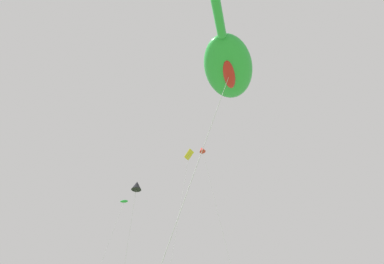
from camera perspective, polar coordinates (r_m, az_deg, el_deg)
name	(u,v)px	position (r m, az deg, el deg)	size (l,w,h in m)	color
big_show_kite	(227,62)	(16.44, 6.35, 12.39)	(10.34, 7.72, 15.52)	green
small_kite_delta_white	(123,205)	(35.77, -12.35, -12.67)	(3.58, 2.05, 18.32)	green
small_kite_stunt_black	(203,153)	(26.44, 1.96, -3.75)	(2.55, 2.84, 18.13)	red
small_kite_bird_shape	(188,164)	(33.19, -0.81, -5.72)	(1.58, 3.25, 22.25)	yellow
small_kite_diamond_red	(137,186)	(27.10, -9.95, -9.62)	(3.23, 3.59, 15.80)	black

